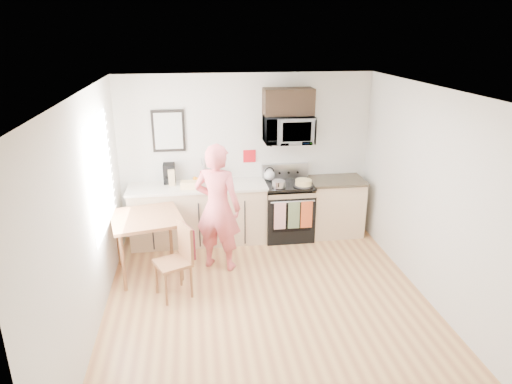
{
  "coord_description": "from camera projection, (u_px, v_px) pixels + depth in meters",
  "views": [
    {
      "loc": [
        -0.84,
        -4.72,
        3.22
      ],
      "look_at": [
        -0.03,
        1.0,
        1.15
      ],
      "focal_mm": 32.0,
      "sensor_mm": 36.0,
      "label": 1
    }
  ],
  "objects": [
    {
      "name": "front_wall",
      "position": [
        330.0,
        337.0,
        3.02
      ],
      "size": [
        4.0,
        0.04,
        2.6
      ],
      "primitive_type": "cube",
      "color": "beige",
      "rests_on": "floor"
    },
    {
      "name": "utensil_crock",
      "position": [
        204.0,
        172.0,
        7.21
      ],
      "size": [
        0.12,
        0.12,
        0.37
      ],
      "color": "red",
      "rests_on": "countertop_left"
    },
    {
      "name": "person",
      "position": [
        218.0,
        208.0,
        6.26
      ],
      "size": [
        0.78,
        0.67,
        1.81
      ],
      "primitive_type": "imported",
      "rotation": [
        0.0,
        0.0,
        2.72
      ],
      "color": "#E13E44",
      "rests_on": "floor"
    },
    {
      "name": "left_wall",
      "position": [
        87.0,
        219.0,
        4.9
      ],
      "size": [
        0.04,
        4.6,
        2.6
      ],
      "primitive_type": "cube",
      "color": "beige",
      "rests_on": "floor"
    },
    {
      "name": "fruit_bowl",
      "position": [
        197.0,
        181.0,
        7.15
      ],
      "size": [
        0.24,
        0.24,
        0.09
      ],
      "color": "silver",
      "rests_on": "countertop_left"
    },
    {
      "name": "cake",
      "position": [
        303.0,
        183.0,
        7.05
      ],
      "size": [
        0.31,
        0.31,
        0.1
      ],
      "color": "black",
      "rests_on": "range"
    },
    {
      "name": "countertop_right",
      "position": [
        337.0,
        180.0,
        7.34
      ],
      "size": [
        0.88,
        0.64,
        0.04
      ],
      "primitive_type": "cube",
      "color": "black",
      "rests_on": "cabinet_right"
    },
    {
      "name": "coffee_maker",
      "position": [
        169.0,
        174.0,
        7.11
      ],
      "size": [
        0.18,
        0.26,
        0.31
      ],
      "rotation": [
        0.0,
        0.0,
        -0.02
      ],
      "color": "black",
      "rests_on": "countertop_left"
    },
    {
      "name": "floor",
      "position": [
        269.0,
        307.0,
        5.6
      ],
      "size": [
        4.6,
        4.6,
        0.0
      ],
      "primitive_type": "plane",
      "color": "#A4673F",
      "rests_on": "ground"
    },
    {
      "name": "back_wall",
      "position": [
        246.0,
        156.0,
        7.3
      ],
      "size": [
        4.0,
        0.04,
        2.6
      ],
      "primitive_type": "cube",
      "color": "beige",
      "rests_on": "floor"
    },
    {
      "name": "cabinet_right",
      "position": [
        335.0,
        207.0,
        7.5
      ],
      "size": [
        0.84,
        0.6,
        0.9
      ],
      "primitive_type": "cube",
      "color": "#D9B38B",
      "rests_on": "floor"
    },
    {
      "name": "chair",
      "position": [
        182.0,
        250.0,
        5.72
      ],
      "size": [
        0.56,
        0.53,
        0.94
      ],
      "rotation": [
        0.0,
        0.0,
        0.42
      ],
      "color": "brown",
      "rests_on": "floor"
    },
    {
      "name": "cabinet_left",
      "position": [
        199.0,
        215.0,
        7.21
      ],
      "size": [
        2.1,
        0.6,
        0.9
      ],
      "primitive_type": "cube",
      "color": "#D9B38B",
      "rests_on": "floor"
    },
    {
      "name": "ceiling",
      "position": [
        272.0,
        93.0,
        4.72
      ],
      "size": [
        4.0,
        4.6,
        0.04
      ],
      "primitive_type": "cube",
      "color": "white",
      "rests_on": "back_wall"
    },
    {
      "name": "dining_table",
      "position": [
        146.0,
        223.0,
        6.16
      ],
      "size": [
        0.94,
        0.94,
        0.84
      ],
      "rotation": [
        0.0,
        0.0,
        0.22
      ],
      "color": "brown",
      "rests_on": "floor"
    },
    {
      "name": "window",
      "position": [
        101.0,
        174.0,
        5.56
      ],
      "size": [
        0.06,
        1.4,
        1.5
      ],
      "color": "silver",
      "rests_on": "left_wall"
    },
    {
      "name": "knife_block",
      "position": [
        216.0,
        176.0,
        7.16
      ],
      "size": [
        0.16,
        0.16,
        0.21
      ],
      "primitive_type": "cube",
      "rotation": [
        0.0,
        0.0,
        0.67
      ],
      "color": "brown",
      "rests_on": "countertop_left"
    },
    {
      "name": "microwave",
      "position": [
        288.0,
        129.0,
        7.03
      ],
      "size": [
        0.76,
        0.51,
        0.42
      ],
      "primitive_type": "imported",
      "color": "#AAABAF",
      "rests_on": "back_wall"
    },
    {
      "name": "upper_cabinet",
      "position": [
        288.0,
        102.0,
        6.93
      ],
      "size": [
        0.76,
        0.35,
        0.4
      ],
      "primitive_type": "cube",
      "color": "black",
      "rests_on": "back_wall"
    },
    {
      "name": "wall_trivet",
      "position": [
        249.0,
        156.0,
        7.3
      ],
      "size": [
        0.2,
        0.02,
        0.2
      ],
      "primitive_type": "cube",
      "color": "red",
      "rests_on": "back_wall"
    },
    {
      "name": "milk_carton",
      "position": [
        171.0,
        177.0,
        7.01
      ],
      "size": [
        0.11,
        0.11,
        0.25
      ],
      "primitive_type": "cube",
      "rotation": [
        0.0,
        0.0,
        0.14
      ],
      "color": "tan",
      "rests_on": "countertop_left"
    },
    {
      "name": "kettle",
      "position": [
        269.0,
        175.0,
        7.31
      ],
      "size": [
        0.17,
        0.17,
        0.22
      ],
      "color": "silver",
      "rests_on": "range"
    },
    {
      "name": "countertop_left",
      "position": [
        197.0,
        187.0,
        7.05
      ],
      "size": [
        2.14,
        0.64,
        0.04
      ],
      "primitive_type": "cube",
      "color": "white",
      "rests_on": "cabinet_left"
    },
    {
      "name": "range",
      "position": [
        288.0,
        211.0,
        7.38
      ],
      "size": [
        0.76,
        0.7,
        1.16
      ],
      "color": "black",
      "rests_on": "floor"
    },
    {
      "name": "right_wall",
      "position": [
        436.0,
        200.0,
        5.42
      ],
      "size": [
        0.04,
        4.6,
        2.6
      ],
      "primitive_type": "cube",
      "color": "beige",
      "rests_on": "floor"
    },
    {
      "name": "bread_bag",
      "position": [
        191.0,
        185.0,
        6.89
      ],
      "size": [
        0.33,
        0.19,
        0.11
      ],
      "primitive_type": "cube",
      "rotation": [
        0.0,
        0.0,
        -0.14
      ],
      "color": "#D9BE71",
      "rests_on": "countertop_left"
    },
    {
      "name": "pot",
      "position": [
        279.0,
        184.0,
        7.0
      ],
      "size": [
        0.2,
        0.34,
        0.1
      ],
      "rotation": [
        0.0,
        0.0,
        -0.2
      ],
      "color": "#AAABAF",
      "rests_on": "range"
    },
    {
      "name": "wall_art",
      "position": [
        168.0,
        131.0,
        6.97
      ],
      "size": [
        0.5,
        0.04,
        0.65
      ],
      "color": "black",
      "rests_on": "back_wall"
    }
  ]
}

